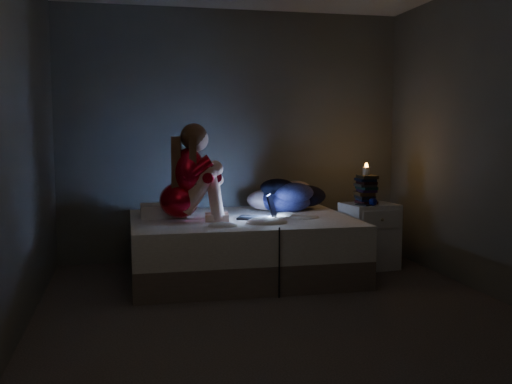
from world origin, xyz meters
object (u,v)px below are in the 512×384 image
object	(u,v)px
nightstand	(369,236)
candle	(366,170)
laptop	(256,206)
bed	(242,247)
woman	(179,172)
phone	(361,205)

from	to	relation	value
nightstand	candle	size ratio (longest dim) A/B	8.00
laptop	bed	bearing A→B (deg)	151.37
bed	nightstand	world-z (taller)	nightstand
bed	candle	world-z (taller)	candle
woman	laptop	distance (m)	0.76
woman	phone	world-z (taller)	woman
woman	laptop	xyz separation A→B (m)	(0.69, -0.04, -0.32)
bed	laptop	xyz separation A→B (m)	(0.11, -0.13, 0.40)
bed	candle	distance (m)	1.45
bed	laptop	size ratio (longest dim) A/B	6.06
bed	candle	bearing A→B (deg)	3.87
nightstand	phone	xyz separation A→B (m)	(-0.14, -0.10, 0.33)
laptop	phone	bearing A→B (deg)	27.23
bed	woman	bearing A→B (deg)	-171.29
bed	woman	distance (m)	0.93
phone	woman	bearing A→B (deg)	165.83
laptop	phone	size ratio (longest dim) A/B	2.38
nightstand	phone	distance (m)	0.37
candle	laptop	bearing A→B (deg)	-169.34
laptop	nightstand	size ratio (longest dim) A/B	0.52
woman	candle	distance (m)	1.85
phone	candle	bearing A→B (deg)	33.21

